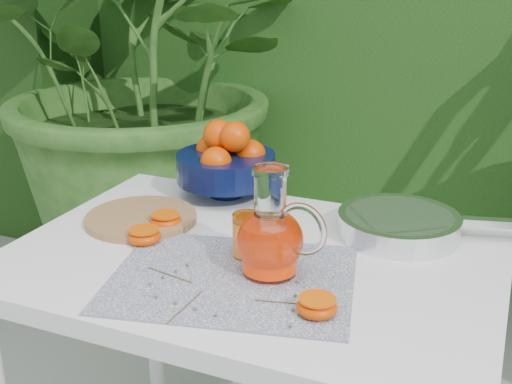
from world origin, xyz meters
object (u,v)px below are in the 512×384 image
at_px(juice_pitcher, 271,238).
at_px(saute_pan, 401,224).
at_px(white_table, 252,289).
at_px(cutting_board, 141,218).
at_px(fruit_bowl, 227,161).

bearing_deg(juice_pitcher, saute_pan, 55.90).
bearing_deg(juice_pitcher, white_table, 134.73).
distance_m(cutting_board, fruit_bowl, 0.28).
bearing_deg(cutting_board, white_table, -10.58).
bearing_deg(cutting_board, fruit_bowl, 66.14).
bearing_deg(fruit_bowl, saute_pan, -10.01).
xyz_separation_m(cutting_board, juice_pitcher, (0.37, -0.13, 0.07)).
height_order(white_table, saute_pan, saute_pan).
bearing_deg(saute_pan, fruit_bowl, 169.99).
relative_size(white_table, saute_pan, 2.04).
xyz_separation_m(fruit_bowl, juice_pitcher, (0.27, -0.37, -0.01)).
xyz_separation_m(cutting_board, fruit_bowl, (0.11, 0.24, 0.08)).
bearing_deg(white_table, saute_pan, 39.43).
distance_m(cutting_board, juice_pitcher, 0.40).
distance_m(cutting_board, saute_pan, 0.59).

